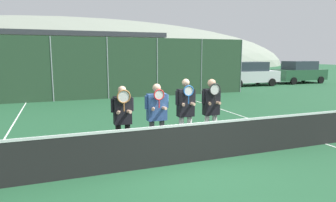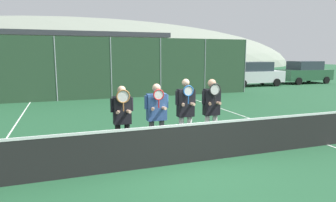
{
  "view_description": "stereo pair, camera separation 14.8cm",
  "coord_description": "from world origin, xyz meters",
  "px_view_note": "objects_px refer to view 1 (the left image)",
  "views": [
    {
      "loc": [
        -2.69,
        -5.98,
        2.46
      ],
      "look_at": [
        -0.03,
        1.13,
        1.28
      ],
      "focal_mm": 32.0,
      "sensor_mm": 36.0,
      "label": 1
    },
    {
      "loc": [
        -2.55,
        -6.03,
        2.46
      ],
      "look_at": [
        -0.03,
        1.13,
        1.28
      ],
      "focal_mm": 32.0,
      "sensor_mm": 36.0,
      "label": 2
    }
  ],
  "objects_px": {
    "player_leftmost": "(123,116)",
    "car_left_of_center": "(117,77)",
    "player_rightmost": "(211,107)",
    "car_far_left": "(35,80)",
    "car_center": "(185,76)",
    "car_far_right": "(299,72)",
    "player_center_right": "(186,109)",
    "car_right_of_center": "(249,74)",
    "player_center_left": "(157,112)"
  },
  "relations": [
    {
      "from": "car_right_of_center",
      "to": "car_far_right",
      "type": "distance_m",
      "value": 5.43
    },
    {
      "from": "player_rightmost",
      "to": "car_right_of_center",
      "type": "distance_m",
      "value": 16.67
    },
    {
      "from": "car_left_of_center",
      "to": "player_center_left",
      "type": "bearing_deg",
      "value": -96.63
    },
    {
      "from": "player_leftmost",
      "to": "player_rightmost",
      "type": "relative_size",
      "value": 0.95
    },
    {
      "from": "player_rightmost",
      "to": "car_left_of_center",
      "type": "relative_size",
      "value": 0.43
    },
    {
      "from": "car_center",
      "to": "car_far_left",
      "type": "bearing_deg",
      "value": 179.82
    },
    {
      "from": "player_center_right",
      "to": "car_far_right",
      "type": "height_order",
      "value": "car_far_right"
    },
    {
      "from": "player_center_right",
      "to": "car_right_of_center",
      "type": "bearing_deg",
      "value": 49.22
    },
    {
      "from": "car_left_of_center",
      "to": "car_far_right",
      "type": "bearing_deg",
      "value": -0.34
    },
    {
      "from": "car_left_of_center",
      "to": "car_far_left",
      "type": "bearing_deg",
      "value": -179.98
    },
    {
      "from": "player_center_right",
      "to": "car_left_of_center",
      "type": "height_order",
      "value": "car_left_of_center"
    },
    {
      "from": "player_center_left",
      "to": "car_far_right",
      "type": "relative_size",
      "value": 0.39
    },
    {
      "from": "player_rightmost",
      "to": "car_center",
      "type": "bearing_deg",
      "value": 69.06
    },
    {
      "from": "player_rightmost",
      "to": "player_center_right",
      "type": "bearing_deg",
      "value": -179.33
    },
    {
      "from": "car_left_of_center",
      "to": "car_far_right",
      "type": "relative_size",
      "value": 0.94
    },
    {
      "from": "car_left_of_center",
      "to": "car_center",
      "type": "distance_m",
      "value": 5.09
    },
    {
      "from": "car_left_of_center",
      "to": "car_right_of_center",
      "type": "bearing_deg",
      "value": -2.71
    },
    {
      "from": "car_far_left",
      "to": "car_far_right",
      "type": "xyz_separation_m",
      "value": [
        20.91,
        -0.09,
        0.09
      ]
    },
    {
      "from": "player_leftmost",
      "to": "player_rightmost",
      "type": "bearing_deg",
      "value": 1.46
    },
    {
      "from": "player_center_right",
      "to": "car_right_of_center",
      "type": "distance_m",
      "value": 17.15
    },
    {
      "from": "car_right_of_center",
      "to": "player_rightmost",
      "type": "bearing_deg",
      "value": -128.86
    },
    {
      "from": "car_center",
      "to": "player_rightmost",
      "type": "bearing_deg",
      "value": -110.94
    },
    {
      "from": "player_leftmost",
      "to": "car_center",
      "type": "xyz_separation_m",
      "value": [
        7.52,
        13.5,
        -0.15
      ]
    },
    {
      "from": "player_center_right",
      "to": "player_rightmost",
      "type": "height_order",
      "value": "player_center_right"
    },
    {
      "from": "player_center_left",
      "to": "car_far_right",
      "type": "xyz_separation_m",
      "value": [
        17.38,
        13.35,
        -0.08
      ]
    },
    {
      "from": "car_far_left",
      "to": "car_far_right",
      "type": "bearing_deg",
      "value": -0.25
    },
    {
      "from": "player_rightmost",
      "to": "car_far_left",
      "type": "distance_m",
      "value": 14.38
    },
    {
      "from": "car_left_of_center",
      "to": "car_far_right",
      "type": "xyz_separation_m",
      "value": [
        15.82,
        -0.09,
        0.0
      ]
    },
    {
      "from": "player_rightmost",
      "to": "car_far_right",
      "type": "height_order",
      "value": "car_far_right"
    },
    {
      "from": "player_leftmost",
      "to": "car_left_of_center",
      "type": "distance_m",
      "value": 13.75
    },
    {
      "from": "player_rightmost",
      "to": "car_far_right",
      "type": "bearing_deg",
      "value": 40.12
    },
    {
      "from": "car_far_right",
      "to": "player_rightmost",
      "type": "bearing_deg",
      "value": -139.88
    },
    {
      "from": "car_center",
      "to": "car_far_right",
      "type": "distance_m",
      "value": 10.73
    },
    {
      "from": "player_center_right",
      "to": "player_rightmost",
      "type": "xyz_separation_m",
      "value": [
        0.74,
        0.01,
        0.01
      ]
    },
    {
      "from": "player_center_left",
      "to": "player_rightmost",
      "type": "relative_size",
      "value": 0.96
    },
    {
      "from": "player_rightmost",
      "to": "car_left_of_center",
      "type": "xyz_separation_m",
      "value": [
        0.05,
        13.47,
        -0.13
      ]
    },
    {
      "from": "player_center_left",
      "to": "player_center_right",
      "type": "height_order",
      "value": "player_center_right"
    },
    {
      "from": "player_rightmost",
      "to": "car_far_left",
      "type": "xyz_separation_m",
      "value": [
        -5.03,
        13.47,
        -0.22
      ]
    },
    {
      "from": "car_far_right",
      "to": "car_center",
      "type": "bearing_deg",
      "value": 179.68
    },
    {
      "from": "player_leftmost",
      "to": "car_right_of_center",
      "type": "bearing_deg",
      "value": 45.44
    },
    {
      "from": "player_rightmost",
      "to": "car_right_of_center",
      "type": "relative_size",
      "value": 0.39
    },
    {
      "from": "player_center_right",
      "to": "car_left_of_center",
      "type": "relative_size",
      "value": 0.44
    },
    {
      "from": "car_far_left",
      "to": "car_left_of_center",
      "type": "relative_size",
      "value": 1.02
    },
    {
      "from": "player_leftmost",
      "to": "car_right_of_center",
      "type": "height_order",
      "value": "car_right_of_center"
    },
    {
      "from": "car_center",
      "to": "car_right_of_center",
      "type": "height_order",
      "value": "car_right_of_center"
    },
    {
      "from": "player_rightmost",
      "to": "car_far_left",
      "type": "bearing_deg",
      "value": 110.49
    },
    {
      "from": "car_far_left",
      "to": "car_left_of_center",
      "type": "height_order",
      "value": "car_left_of_center"
    },
    {
      "from": "car_left_of_center",
      "to": "car_right_of_center",
      "type": "relative_size",
      "value": 0.9
    },
    {
      "from": "car_left_of_center",
      "to": "car_center",
      "type": "relative_size",
      "value": 0.98
    },
    {
      "from": "player_center_right",
      "to": "car_far_left",
      "type": "bearing_deg",
      "value": 107.65
    }
  ]
}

